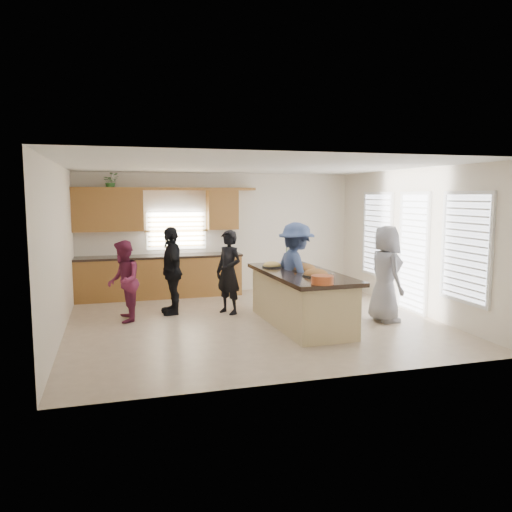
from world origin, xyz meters
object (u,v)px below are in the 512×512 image
object	(u,v)px
woman_left_back	(229,272)
salad_bowl	(322,279)
woman_right_front	(386,274)
woman_left_front	(172,270)
woman_right_back	(296,272)
woman_left_mid	(124,281)
island	(301,300)

from	to	relation	value
woman_left_back	salad_bowl	bearing A→B (deg)	-12.30
woman_left_back	woman_right_front	xyz separation A→B (m)	(2.60, -1.37, 0.06)
salad_bowl	woman_left_front	size ratio (longest dim) A/B	0.20
salad_bowl	woman_left_back	xyz separation A→B (m)	(-0.91, 2.41, -0.21)
salad_bowl	woman_right_back	bearing A→B (deg)	84.34
woman_right_back	woman_left_mid	bearing A→B (deg)	68.91
woman_left_mid	woman_right_back	size ratio (longest dim) A/B	0.82
woman_left_back	woman_right_front	size ratio (longest dim) A/B	0.93
woman_left_front	woman_right_back	xyz separation A→B (m)	(2.12, -1.17, 0.06)
woman_right_back	woman_right_front	size ratio (longest dim) A/B	1.03
woman_right_back	woman_right_front	world-z (taller)	woman_right_back
island	salad_bowl	xyz separation A→B (m)	(-0.12, -1.21, 0.57)
woman_left_back	woman_left_front	world-z (taller)	woman_left_front
salad_bowl	woman_left_front	distance (m)	3.35
salad_bowl	woman_left_back	bearing A→B (deg)	110.62
woman_right_back	island	bearing A→B (deg)	168.41
island	woman_left_mid	bearing A→B (deg)	158.01
woman_left_back	woman_left_front	distance (m)	1.10
woman_left_front	woman_right_front	world-z (taller)	woman_right_front
woman_left_back	woman_right_front	distance (m)	2.94
salad_bowl	woman_left_mid	distance (m)	3.71
salad_bowl	woman_right_front	size ratio (longest dim) A/B	0.20
woman_left_mid	woman_left_front	xyz separation A→B (m)	(0.91, 0.38, 0.10)
woman_left_mid	woman_right_back	distance (m)	3.13
island	woman_left_front	xyz separation A→B (m)	(-2.09, 1.49, 0.39)
woman_left_front	woman_right_front	xyz separation A→B (m)	(3.66, -1.67, 0.03)
island	woman_left_back	distance (m)	1.62
woman_left_back	woman_right_back	bearing A→B (deg)	17.53
salad_bowl	woman_right_front	xyz separation A→B (m)	(1.69, 1.04, -0.15)
woman_right_back	woman_left_back	bearing A→B (deg)	43.89
island	woman_left_front	world-z (taller)	woman_left_front
island	woman_right_back	world-z (taller)	woman_right_back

